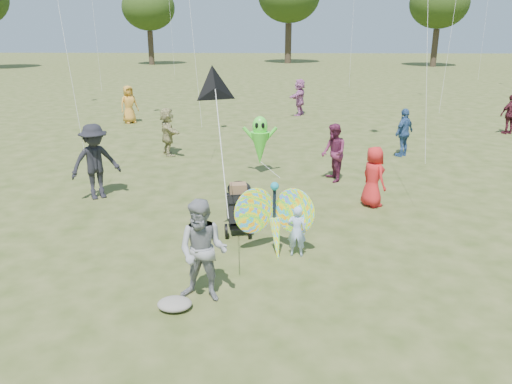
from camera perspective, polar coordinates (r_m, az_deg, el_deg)
ground at (r=8.82m, az=1.01°, el=-9.91°), size 160.00×160.00×0.00m
child_girl at (r=9.49m, az=4.68°, el=-4.49°), size 0.39×0.28×1.00m
adult_man at (r=7.90m, az=-6.08°, el=-6.73°), size 0.93×0.78×1.68m
grey_bag at (r=8.03m, az=-9.29°, el=-12.52°), size 0.54×0.44×0.17m
crowd_a at (r=12.37m, az=13.27°, el=1.72°), size 0.76×0.86×1.48m
crowd_b at (r=13.17m, az=-17.89°, el=3.31°), size 1.42×1.30×1.92m
crowd_c at (r=17.55m, az=16.56°, el=6.53°), size 0.95×0.95×1.62m
crowd_d at (r=17.26m, az=-10.07°, el=6.80°), size 1.06×1.56×1.62m
crowd_e at (r=14.19m, az=8.85°, el=4.44°), size 0.77×0.91×1.64m
crowd_g at (r=23.64m, az=-14.32°, el=9.67°), size 0.98×0.94×1.69m
crowd_h at (r=22.97m, az=27.08°, el=7.90°), size 1.01×0.63×1.60m
crowd_j at (r=25.12m, az=5.00°, el=10.74°), size 1.10×1.73×1.78m
jogging_stroller at (r=10.57m, az=-2.00°, el=-1.35°), size 0.59×1.09×1.09m
butterfly_kite at (r=9.47m, az=2.19°, el=-3.18°), size 1.74×0.75×1.64m
delta_kite_rig at (r=9.11m, az=-4.68°, el=11.66°), size 0.89×2.15×2.19m
alien_kite at (r=14.66m, az=0.45°, el=5.71°), size 1.12×0.69×1.74m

